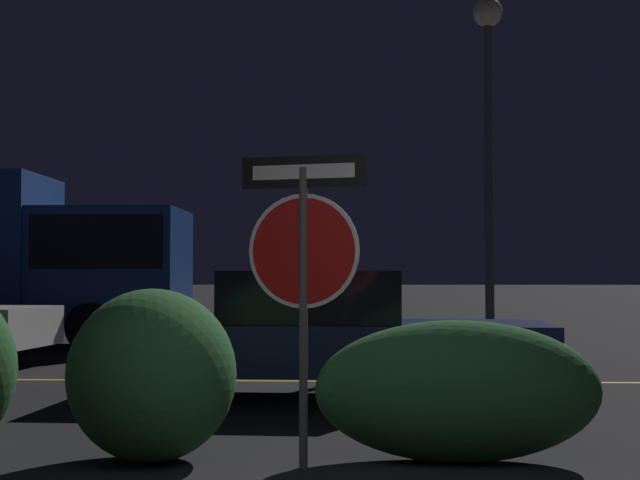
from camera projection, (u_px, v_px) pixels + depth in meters
name	position (u px, v px, depth m)	size (l,w,h in m)	color
road_center_stripe	(361.00, 381.00, 11.02)	(35.25, 0.12, 0.01)	gold
stop_sign	(304.00, 249.00, 6.12)	(0.88, 0.22, 2.14)	#4C4C51
hedge_bush_2	(152.00, 375.00, 6.27)	(1.19, 1.13, 1.22)	#2D6633
hedge_bush_3	(457.00, 391.00, 6.25)	(2.01, 0.74, 1.00)	#285B2D
passing_car_2	(324.00, 335.00, 9.45)	(4.80, 1.94, 1.36)	navy
delivery_truck	(1.00, 255.00, 16.63)	(6.87, 2.55, 3.18)	navy
street_lamp	(488.00, 101.00, 15.70)	(0.52, 0.52, 6.24)	#4C4C51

